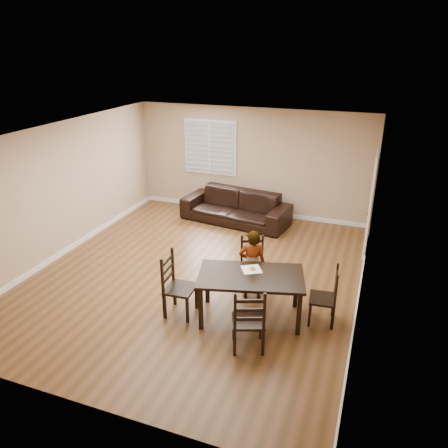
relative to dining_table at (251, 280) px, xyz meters
The scene contains 11 objects.
ground 1.83m from the dining_table, 143.76° to the left, with size 7.00×7.00×0.00m, color brown.
room 2.10m from the dining_table, 138.47° to the left, with size 6.04×7.04×2.72m.
dining_table is the anchor object (origin of this frame).
chair_near 1.07m from the dining_table, 105.50° to the left, with size 0.55×0.54×0.96m.
chair_far 0.90m from the dining_table, 74.45° to the right, with size 0.59×0.57×1.03m.
chair_left 1.28m from the dining_table, 166.47° to the right, with size 0.48×0.51×1.07m.
chair_right 1.28m from the dining_table, 13.87° to the left, with size 0.45×0.47×0.96m.
child 0.60m from the dining_table, 104.66° to the left, with size 0.47×0.31×1.28m, color gray.
napkin 0.21m from the dining_table, 104.66° to the left, with size 0.30×0.30×0.00m, color white.
donut 0.22m from the dining_table, 98.32° to the left, with size 0.10×0.10×0.04m.
sofa 4.08m from the dining_table, 112.18° to the left, with size 2.63×1.03×0.77m, color black.
Camera 1 is at (3.04, -6.76, 4.15)m, focal length 35.00 mm.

